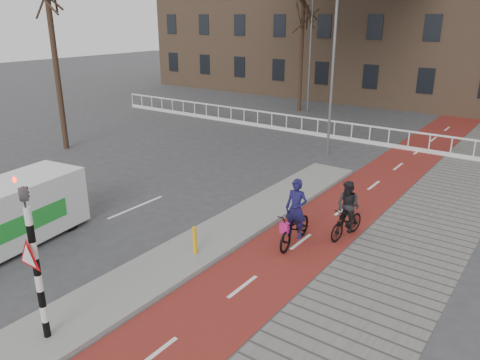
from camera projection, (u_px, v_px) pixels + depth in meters
The scene contains 14 objects.
ground at pixel (141, 305), 10.89m from camera, with size 120.00×120.00×0.00m, color #38383A.
bike_lane at pixel (364, 193), 17.73m from camera, with size 2.50×60.00×0.01m, color maroon.
sidewalk at pixel (442, 210), 16.20m from camera, with size 3.00×60.00×0.01m, color slate.
curb_island at pixel (222, 233), 14.32m from camera, with size 1.80×16.00×0.12m, color gray.
traffic_signal at pixel (34, 256), 9.00m from camera, with size 0.80×0.80×3.68m.
bollard at pixel (195, 240), 12.87m from camera, with size 0.12×0.12×0.79m, color #EAAA0D.
cyclist_near at pixel (295, 223), 13.55m from camera, with size 0.85×1.98×2.00m.
cyclist_far at pixel (347, 215), 13.96m from camera, with size 0.83×1.68×1.77m.
van at pixel (9, 213), 13.46m from camera, with size 2.35×4.56×1.87m.
railing at pixel (302, 128), 26.57m from camera, with size 28.00×0.10×0.99m.
tree_left at pixel (55, 58), 22.23m from camera, with size 0.27×0.27×8.93m, color black.
tree_mid at pixel (301, 54), 31.80m from camera, with size 0.27×0.27×7.76m, color black.
streetlight_near at pixel (332, 79), 21.30m from camera, with size 0.12×0.12×7.23m, color slate.
streetlight_left at pixel (310, 49), 31.53m from camera, with size 0.12×0.12×8.44m, color slate.
Camera 1 is at (7.30, -6.21, 6.37)m, focal length 35.00 mm.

